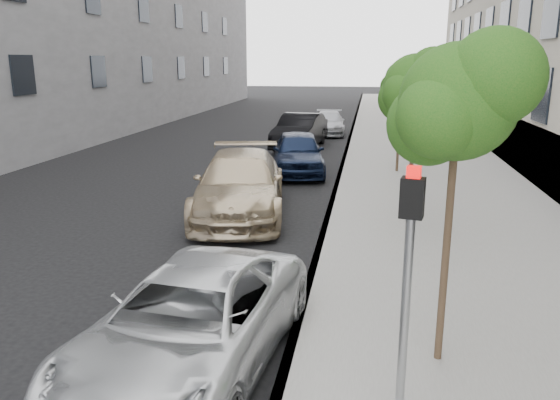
% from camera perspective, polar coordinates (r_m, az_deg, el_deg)
% --- Properties ---
extents(sidewalk, '(6.40, 72.00, 0.14)m').
position_cam_1_polar(sidewalk, '(29.79, 13.44, 6.37)').
color(sidewalk, gray).
rests_on(sidewalk, ground).
extents(curb, '(0.15, 72.00, 0.14)m').
position_cam_1_polar(curb, '(29.73, 7.39, 6.63)').
color(curb, '#9E9B93').
rests_on(curb, ground).
extents(tree_near, '(1.76, 1.56, 4.33)m').
position_cam_1_polar(tree_near, '(7.04, 18.34, 9.74)').
color(tree_near, '#38281C').
rests_on(tree_near, sidewalk).
extents(tree_mid, '(1.84, 1.64, 4.24)m').
position_cam_1_polar(tree_mid, '(13.49, 14.15, 11.45)').
color(tree_mid, '#38281C').
rests_on(tree_mid, sidewalk).
extents(tree_far, '(1.55, 1.35, 4.08)m').
position_cam_1_polar(tree_far, '(19.98, 12.69, 12.34)').
color(tree_far, '#38281C').
rests_on(tree_far, sidewalk).
extents(signal_pole, '(0.27, 0.22, 2.91)m').
position_cam_1_polar(signal_pole, '(5.96, 13.22, -6.78)').
color(signal_pole, '#939699').
rests_on(signal_pole, sidewalk).
extents(minivan, '(2.77, 5.10, 1.36)m').
position_cam_1_polar(minivan, '(7.56, -9.31, -12.56)').
color(minivan, silver).
rests_on(minivan, ground).
extents(suv, '(3.17, 5.97, 1.65)m').
position_cam_1_polar(suv, '(14.73, -4.23, 1.65)').
color(suv, '#C2AC8A').
rests_on(suv, ground).
extents(sedan_blue, '(2.51, 4.75, 1.54)m').
position_cam_1_polar(sedan_blue, '(20.09, 1.91, 4.99)').
color(sedan_blue, black).
rests_on(sedan_blue, ground).
extents(sedan_black, '(2.28, 5.03, 1.60)m').
position_cam_1_polar(sedan_black, '(25.90, 2.08, 7.21)').
color(sedan_black, black).
rests_on(sedan_black, ground).
extents(sedan_rear, '(2.02, 4.39, 1.24)m').
position_cam_1_polar(sedan_rear, '(30.93, 5.12, 8.02)').
color(sedan_rear, '#A2A4AA').
rests_on(sedan_rear, ground).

